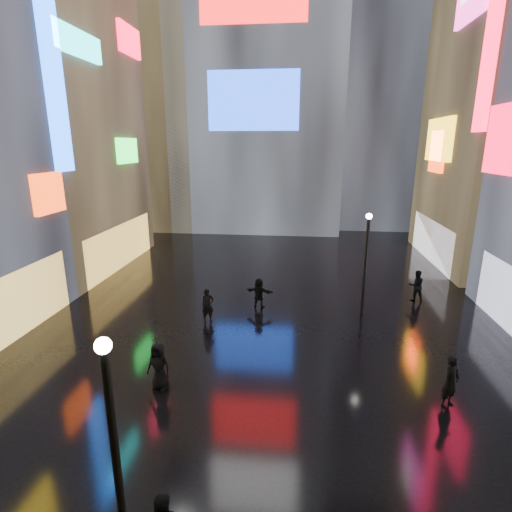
# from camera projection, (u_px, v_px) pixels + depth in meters

# --- Properties ---
(ground) EXTENTS (140.00, 140.00, 0.00)m
(ground) POSITION_uv_depth(u_px,v_px,m) (272.00, 305.00, 21.44)
(ground) COLOR black
(ground) RESTS_ON ground
(building_left_far) EXTENTS (10.28, 12.00, 22.00)m
(building_left_far) POSITION_uv_depth(u_px,v_px,m) (36.00, 102.00, 25.90)
(building_left_far) COLOR black
(building_left_far) RESTS_ON ground
(tower_main) EXTENTS (16.00, 14.20, 42.00)m
(tower_main) POSITION_uv_depth(u_px,v_px,m) (262.00, 10.00, 39.01)
(tower_main) COLOR black
(tower_main) RESTS_ON ground
(tower_flank_right) EXTENTS (12.00, 12.00, 34.00)m
(tower_flank_right) POSITION_uv_depth(u_px,v_px,m) (380.00, 56.00, 40.76)
(tower_flank_right) COLOR black
(tower_flank_right) RESTS_ON ground
(tower_flank_left) EXTENTS (10.00, 10.00, 26.00)m
(tower_flank_left) POSITION_uv_depth(u_px,v_px,m) (152.00, 97.00, 40.46)
(tower_flank_left) COLOR black
(tower_flank_left) RESTS_ON ground
(lamp_near) EXTENTS (0.30, 0.30, 5.20)m
(lamp_near) POSITION_uv_depth(u_px,v_px,m) (115.00, 448.00, 7.37)
(lamp_near) COLOR black
(lamp_near) RESTS_ON ground
(lamp_far) EXTENTS (0.30, 0.30, 5.20)m
(lamp_far) POSITION_uv_depth(u_px,v_px,m) (366.00, 259.00, 19.55)
(lamp_far) COLOR black
(lamp_far) RESTS_ON ground
(pedestrian_4) EXTENTS (0.93, 0.70, 1.74)m
(pedestrian_4) POSITION_uv_depth(u_px,v_px,m) (159.00, 366.00, 13.98)
(pedestrian_4) COLOR black
(pedestrian_4) RESTS_ON ground
(pedestrian_5) EXTENTS (1.55, 0.77, 1.60)m
(pedestrian_5) POSITION_uv_depth(u_px,v_px,m) (259.00, 293.00, 20.99)
(pedestrian_5) COLOR black
(pedestrian_5) RESTS_ON ground
(pedestrian_6) EXTENTS (0.74, 0.66, 1.70)m
(pedestrian_6) POSITION_uv_depth(u_px,v_px,m) (208.00, 306.00, 19.26)
(pedestrian_6) COLOR black
(pedestrian_6) RESTS_ON ground
(pedestrian_7) EXTENTS (0.86, 0.67, 1.74)m
(pedestrian_7) POSITION_uv_depth(u_px,v_px,m) (416.00, 286.00, 21.92)
(pedestrian_7) COLOR black
(pedestrian_7) RESTS_ON ground
(umbrella_2) EXTENTS (1.35, 1.34, 0.92)m
(umbrella_2) POSITION_uv_depth(u_px,v_px,m) (156.00, 331.00, 13.62)
(umbrella_2) COLOR black
(umbrella_2) RESTS_ON pedestrian_4
(pedestrian_8) EXTENTS (0.79, 0.76, 1.82)m
(pedestrian_8) POSITION_uv_depth(u_px,v_px,m) (451.00, 381.00, 12.99)
(pedestrian_8) COLOR black
(pedestrian_8) RESTS_ON ground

